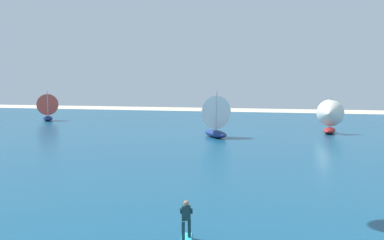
# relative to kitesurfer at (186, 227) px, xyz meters

# --- Properties ---
(ocean) EXTENTS (160.00, 90.00, 0.10)m
(ocean) POSITION_rel_kitesurfer_xyz_m (-0.44, 32.90, -0.65)
(ocean) COLOR navy
(ocean) RESTS_ON ground
(kitesurfer) EXTENTS (1.02, 2.03, 1.67)m
(kitesurfer) POSITION_rel_kitesurfer_xyz_m (0.00, 0.00, 0.00)
(kitesurfer) COLOR #26B2CC
(kitesurfer) RESTS_ON ocean
(sailboat_trailing) EXTENTS (3.81, 4.39, 4.98)m
(sailboat_trailing) POSITION_rel_kitesurfer_xyz_m (8.45, 39.40, 1.68)
(sailboat_trailing) COLOR maroon
(sailboat_trailing) RESTS_ON ocean
(sailboat_mid_right) EXTENTS (4.88, 5.09, 5.68)m
(sailboat_mid_right) POSITION_rel_kitesurfer_xyz_m (-5.62, 32.83, 2.00)
(sailboat_mid_right) COLOR navy
(sailboat_mid_right) RESTS_ON ocean
(sailboat_leading) EXTENTS (4.64, 4.70, 5.29)m
(sailboat_leading) POSITION_rel_kitesurfer_xyz_m (-38.90, 47.46, 1.82)
(sailboat_leading) COLOR navy
(sailboat_leading) RESTS_ON ocean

